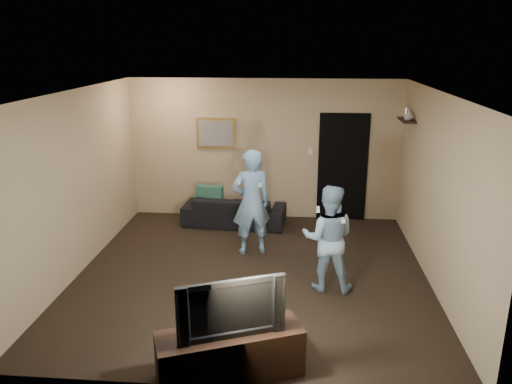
# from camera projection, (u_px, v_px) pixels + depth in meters

# --- Properties ---
(ground) EXTENTS (5.00, 5.00, 0.00)m
(ground) POSITION_uv_depth(u_px,v_px,m) (252.00, 274.00, 7.24)
(ground) COLOR black
(ground) RESTS_ON ground
(ceiling) EXTENTS (5.00, 5.00, 0.04)m
(ceiling) POSITION_uv_depth(u_px,v_px,m) (251.00, 92.00, 6.48)
(ceiling) COLOR silver
(ceiling) RESTS_ON wall_back
(wall_back) EXTENTS (5.00, 0.04, 2.60)m
(wall_back) POSITION_uv_depth(u_px,v_px,m) (264.00, 150.00, 9.24)
(wall_back) COLOR tan
(wall_back) RESTS_ON ground
(wall_front) EXTENTS (5.00, 0.04, 2.60)m
(wall_front) POSITION_uv_depth(u_px,v_px,m) (226.00, 266.00, 4.48)
(wall_front) COLOR tan
(wall_front) RESTS_ON ground
(wall_left) EXTENTS (0.04, 5.00, 2.60)m
(wall_left) POSITION_uv_depth(u_px,v_px,m) (76.00, 184.00, 7.07)
(wall_left) COLOR tan
(wall_left) RESTS_ON ground
(wall_right) EXTENTS (0.04, 5.00, 2.60)m
(wall_right) POSITION_uv_depth(u_px,v_px,m) (438.00, 192.00, 6.66)
(wall_right) COLOR tan
(wall_right) RESTS_ON ground
(sofa) EXTENTS (1.89, 0.86, 0.54)m
(sofa) POSITION_uv_depth(u_px,v_px,m) (234.00, 210.00, 9.11)
(sofa) COLOR black
(sofa) RESTS_ON ground
(throw_pillow) EXTENTS (0.50, 0.22, 0.48)m
(throw_pillow) POSITION_uv_depth(u_px,v_px,m) (210.00, 199.00, 9.08)
(throw_pillow) COLOR #1B5143
(throw_pillow) RESTS_ON sofa
(painting_frame) EXTENTS (0.72, 0.05, 0.57)m
(painting_frame) POSITION_uv_depth(u_px,v_px,m) (216.00, 133.00, 9.21)
(painting_frame) COLOR olive
(painting_frame) RESTS_ON wall_back
(painting_canvas) EXTENTS (0.62, 0.01, 0.47)m
(painting_canvas) POSITION_uv_depth(u_px,v_px,m) (216.00, 134.00, 9.18)
(painting_canvas) COLOR slate
(painting_canvas) RESTS_ON painting_frame
(doorway) EXTENTS (0.90, 0.06, 2.00)m
(doorway) POSITION_uv_depth(u_px,v_px,m) (343.00, 168.00, 9.18)
(doorway) COLOR black
(doorway) RESTS_ON ground
(light_switch) EXTENTS (0.08, 0.02, 0.12)m
(light_switch) POSITION_uv_depth(u_px,v_px,m) (310.00, 151.00, 9.15)
(light_switch) COLOR silver
(light_switch) RESTS_ON wall_back
(wall_shelf) EXTENTS (0.20, 0.60, 0.03)m
(wall_shelf) POSITION_uv_depth(u_px,v_px,m) (407.00, 120.00, 8.18)
(wall_shelf) COLOR black
(wall_shelf) RESTS_ON wall_right
(shelf_vase) EXTENTS (0.19, 0.19, 0.16)m
(shelf_vase) POSITION_uv_depth(u_px,v_px,m) (409.00, 115.00, 8.05)
(shelf_vase) COLOR #ADACB1
(shelf_vase) RESTS_ON wall_shelf
(shelf_figurine) EXTENTS (0.06, 0.06, 0.18)m
(shelf_figurine) POSITION_uv_depth(u_px,v_px,m) (406.00, 113.00, 8.24)
(shelf_figurine) COLOR silver
(shelf_figurine) RESTS_ON wall_shelf
(tv_console) EXTENTS (1.51, 0.96, 0.52)m
(tv_console) POSITION_uv_depth(u_px,v_px,m) (230.00, 354.00, 4.96)
(tv_console) COLOR black
(tv_console) RESTS_ON ground
(television) EXTENTS (1.03, 0.52, 0.61)m
(television) POSITION_uv_depth(u_px,v_px,m) (229.00, 304.00, 4.80)
(television) COLOR black
(television) RESTS_ON tv_console
(wii_player_left) EXTENTS (0.71, 0.58, 1.68)m
(wii_player_left) POSITION_uv_depth(u_px,v_px,m) (251.00, 202.00, 7.74)
(wii_player_left) COLOR #79A7D3
(wii_player_left) RESTS_ON ground
(wii_player_right) EXTENTS (0.75, 0.61, 1.46)m
(wii_player_right) POSITION_uv_depth(u_px,v_px,m) (328.00, 238.00, 6.61)
(wii_player_right) COLOR #8BB1CB
(wii_player_right) RESTS_ON ground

